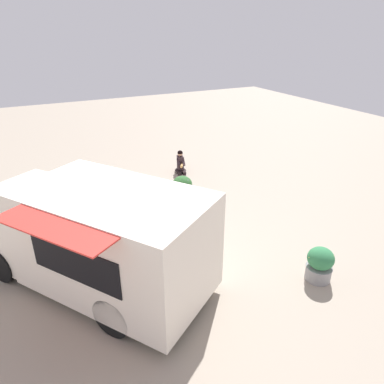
{
  "coord_description": "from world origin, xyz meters",
  "views": [
    {
      "loc": [
        -8.44,
        0.87,
        5.25
      ],
      "look_at": [
        -0.24,
        -3.25,
        0.94
      ],
      "focal_mm": 33.31,
      "sensor_mm": 36.0,
      "label": 1
    }
  ],
  "objects_px": {
    "person_customer": "(180,164)",
    "planter_flowering_far": "(320,264)",
    "planter_flowering_near": "(182,187)",
    "food_truck": "(92,239)"
  },
  "relations": [
    {
      "from": "food_truck",
      "to": "person_customer",
      "type": "relative_size",
      "value": 6.48
    },
    {
      "from": "person_customer",
      "to": "planter_flowering_far",
      "type": "height_order",
      "value": "person_customer"
    },
    {
      "from": "person_customer",
      "to": "planter_flowering_far",
      "type": "bearing_deg",
      "value": -179.74
    },
    {
      "from": "person_customer",
      "to": "planter_flowering_far",
      "type": "distance_m",
      "value": 7.31
    },
    {
      "from": "food_truck",
      "to": "planter_flowering_near",
      "type": "xyz_separation_m",
      "value": [
        2.89,
        -3.49,
        -0.68
      ]
    },
    {
      "from": "person_customer",
      "to": "planter_flowering_far",
      "type": "relative_size",
      "value": 1.09
    },
    {
      "from": "food_truck",
      "to": "planter_flowering_near",
      "type": "bearing_deg",
      "value": -50.39
    },
    {
      "from": "person_customer",
      "to": "planter_flowering_near",
      "type": "relative_size",
      "value": 1.07
    },
    {
      "from": "food_truck",
      "to": "planter_flowering_near",
      "type": "height_order",
      "value": "food_truck"
    },
    {
      "from": "person_customer",
      "to": "planter_flowering_near",
      "type": "bearing_deg",
      "value": 156.54
    }
  ]
}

